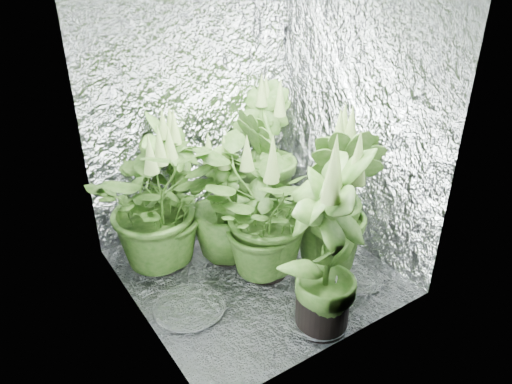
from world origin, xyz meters
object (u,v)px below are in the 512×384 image
Objects in this scene: plant_d at (225,203)px; plant_f at (327,246)px; plant_a at (158,202)px; plant_c at (263,153)px; circulation_fan at (289,201)px; plant_g at (336,197)px; plant_e at (266,213)px; plant_b at (173,182)px.

plant_f is (0.11, -0.90, 0.13)m from plant_d.
plant_c reaches higher than plant_a.
plant_c is 3.57× the size of circulation_fan.
plant_c is at bearing 70.74° from plant_f.
plant_g is at bearing -124.29° from circulation_fan.
plant_a is 1.15m from circulation_fan.
plant_f reaches higher than plant_g.
plant_a is 1.20m from plant_f.
plant_a is 1.12× the size of plant_d.
circulation_fan is at bearing 77.60° from plant_g.
plant_c is 0.67m from plant_d.
plant_d is 0.78× the size of plant_f.
plant_c is 1.34m from plant_f.
plant_a reaches higher than plant_d.
plant_a reaches higher than plant_e.
plant_c is 0.80m from plant_e.
plant_f is 3.88× the size of circulation_fan.
plant_f is at bearing -90.94° from plant_e.
plant_d is at bearing 111.09° from plant_e.
plant_d is (-0.55, -0.36, -0.09)m from plant_c.
plant_e is at bearing 157.71° from plant_g.
plant_b is 0.98m from circulation_fan.
plant_c is (0.96, 0.19, 0.04)m from plant_a.
plant_c reaches higher than plant_e.
circulation_fan is (0.15, 0.68, -0.40)m from plant_g.
plant_a is at bearing 137.44° from plant_e.
plant_f reaches higher than plant_a.
circulation_fan is (0.14, -0.17, -0.38)m from plant_c.
plant_c is 0.44m from circulation_fan.
plant_f reaches higher than plant_d.
plant_f is 0.60m from plant_g.
plant_g is at bearing 43.93° from plant_f.
plant_e is 0.83m from circulation_fan.
plant_e is at bearing -64.80° from plant_b.
plant_c is 0.85m from plant_g.
plant_a is 0.71m from plant_e.
plant_a is 3.38× the size of circulation_fan.
plant_c is at bearing 11.28° from plant_a.
plant_c is at bearing 57.26° from plant_e.
plant_a is 1.02× the size of plant_b.
plant_f is at bearing -136.07° from plant_g.
plant_f is 1.31m from circulation_fan.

